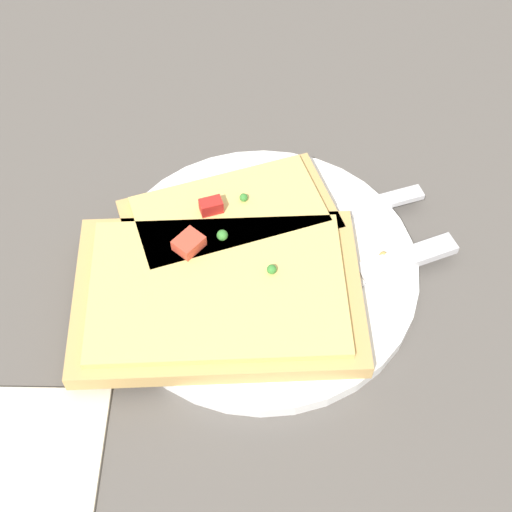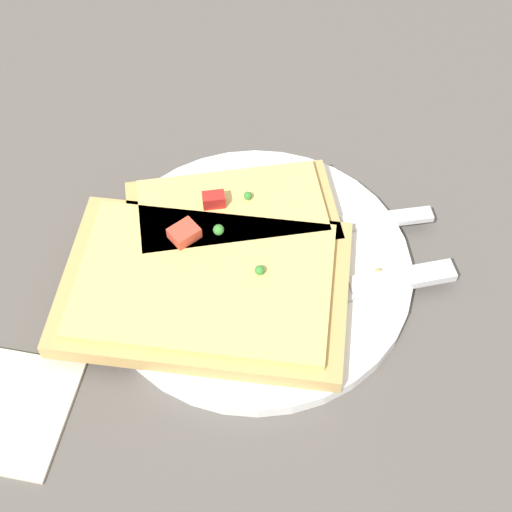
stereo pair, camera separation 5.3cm
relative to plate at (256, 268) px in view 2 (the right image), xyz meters
The scene contains 7 objects.
ground_plane 0.01m from the plate, ahead, with size 4.00×4.00×0.00m, color #56514C.
plate is the anchor object (origin of this frame).
fork 0.03m from the plate, 105.83° to the right, with size 0.22×0.09×0.01m.
knife 0.07m from the plate, 167.98° to the left, with size 0.20×0.10×0.01m.
pizza_slice_main 0.05m from the plate, 45.52° to the left, with size 0.21×0.15×0.03m.
pizza_slice_corner 0.05m from the plate, 53.91° to the right, with size 0.18×0.13×0.03m.
crumb_scatter 0.03m from the plate, 25.48° to the left, with size 0.18×0.06×0.01m.
Camera 2 is at (-0.06, 0.30, 0.45)m, focal length 50.00 mm.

